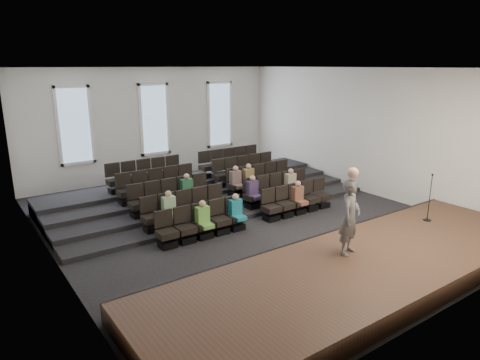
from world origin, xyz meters
The scene contains 14 objects.
ground centered at (0.00, 0.00, 0.00)m, with size 14.00×14.00×0.00m, color black.
ceiling centered at (0.00, 0.00, 5.01)m, with size 12.00×14.00×0.02m, color white.
wall_back centered at (0.00, 7.02, 2.50)m, with size 12.00×0.04×5.00m, color silver.
wall_front centered at (0.00, -7.02, 2.50)m, with size 12.00×0.04×5.00m, color silver.
wall_left centered at (-6.02, 0.00, 2.50)m, with size 0.04×14.00×5.00m, color silver.
wall_right centered at (6.02, 0.00, 2.50)m, with size 0.04×14.00×5.00m, color silver.
stage centered at (0.00, -5.10, 0.25)m, with size 11.80×3.60×0.50m, color #452D1D.
stage_lip centered at (0.00, -3.33, 0.25)m, with size 11.80×0.06×0.52m, color black.
risers centered at (0.00, 3.17, 0.20)m, with size 11.80×4.80×0.60m.
seating_rows centered at (0.00, 1.54, 0.68)m, with size 6.80×4.70×1.67m.
windows centered at (0.00, 6.95, 2.70)m, with size 8.44×0.10×3.24m.
audience centered at (0.08, 0.45, 0.83)m, with size 5.45×2.64×1.10m.
speaker centered at (-0.04, -4.57, 1.46)m, with size 0.70×0.46×1.92m, color #575553.
mic_stand centered at (3.77, -4.38, 0.94)m, with size 0.25×0.25×1.47m.
Camera 1 is at (-7.98, -11.14, 5.10)m, focal length 32.00 mm.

